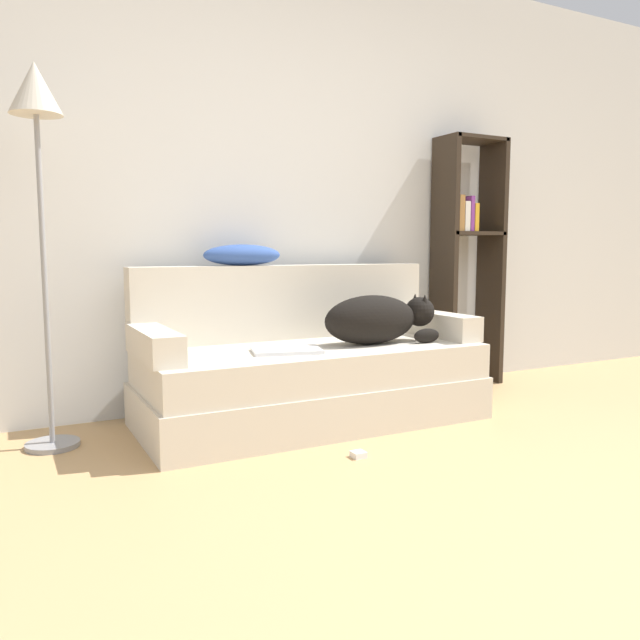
{
  "coord_description": "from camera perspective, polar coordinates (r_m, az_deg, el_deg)",
  "views": [
    {
      "loc": [
        -1.64,
        -1.13,
        0.93
      ],
      "look_at": [
        -0.17,
        1.71,
        0.56
      ],
      "focal_mm": 35.0,
      "sensor_mm": 36.0,
      "label": 1
    }
  ],
  "objects": [
    {
      "name": "dog",
      "position": [
        3.41,
        5.38,
        0.1
      ],
      "size": [
        0.69,
        0.24,
        0.27
      ],
      "color": "black",
      "rests_on": "couch"
    },
    {
      "name": "couch_backrest",
      "position": [
        3.6,
        -3.16,
        1.66
      ],
      "size": [
        1.78,
        0.15,
        0.42
      ],
      "color": "beige",
      "rests_on": "couch"
    },
    {
      "name": "couch_arm_right",
      "position": [
        3.76,
        10.72,
        -0.4
      ],
      "size": [
        0.15,
        0.62,
        0.14
      ],
      "color": "beige",
      "rests_on": "couch"
    },
    {
      "name": "throw_pillow",
      "position": [
        3.51,
        -7.11,
        5.91
      ],
      "size": [
        0.45,
        0.17,
        0.12
      ],
      "color": "#335199",
      "rests_on": "couch_backrest"
    },
    {
      "name": "ground_plane",
      "position": [
        2.2,
        26.89,
        -19.17
      ],
      "size": [
        20.0,
        20.0,
        0.0
      ],
      "primitive_type": "plane",
      "color": "tan"
    },
    {
      "name": "floor_lamp",
      "position": [
        3.15,
        -24.43,
        14.89
      ],
      "size": [
        0.25,
        0.25,
        1.75
      ],
      "color": "gray",
      "rests_on": "ground_plane"
    },
    {
      "name": "couch_arm_left",
      "position": [
        3.04,
        -14.93,
        -2.14
      ],
      "size": [
        0.15,
        0.62,
        0.14
      ],
      "color": "beige",
      "rests_on": "couch"
    },
    {
      "name": "couch",
      "position": [
        3.37,
        -0.75,
        -5.93
      ],
      "size": [
        1.82,
        0.81,
        0.41
      ],
      "color": "beige",
      "rests_on": "ground_plane"
    },
    {
      "name": "wall_back",
      "position": [
        3.89,
        -2.27,
        12.74
      ],
      "size": [
        7.11,
        0.06,
        2.7
      ],
      "color": "silver",
      "rests_on": "ground_plane"
    },
    {
      "name": "laptop",
      "position": [
        3.14,
        -3.07,
        -2.78
      ],
      "size": [
        0.39,
        0.3,
        0.02
      ],
      "rotation": [
        0.0,
        0.0,
        -0.25
      ],
      "color": "silver",
      "rests_on": "couch"
    },
    {
      "name": "bookshelf",
      "position": [
        4.37,
        13.3,
        6.53
      ],
      "size": [
        0.45,
        0.26,
        1.67
      ],
      "color": "#2D2319",
      "rests_on": "ground_plane"
    },
    {
      "name": "power_adapter",
      "position": [
        2.86,
        3.53,
        -12.17
      ],
      "size": [
        0.06,
        0.06,
        0.03
      ],
      "color": "white",
      "rests_on": "ground_plane"
    }
  ]
}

